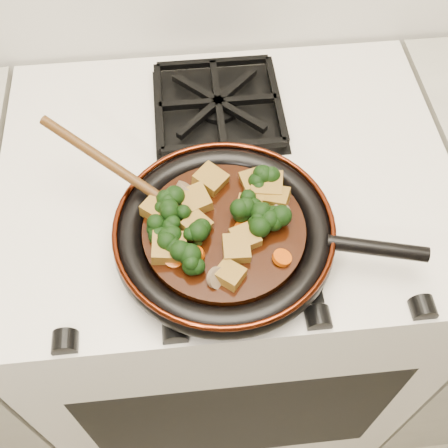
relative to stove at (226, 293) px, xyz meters
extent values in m
cube|color=silver|center=(0.00, 0.00, 0.00)|extent=(0.76, 0.60, 0.90)
cylinder|color=black|center=(-0.02, -0.15, 0.48)|extent=(0.29, 0.29, 0.01)
torus|color=black|center=(-0.02, -0.15, 0.49)|extent=(0.32, 0.32, 0.04)
torus|color=#47170A|center=(-0.02, -0.15, 0.51)|extent=(0.32, 0.32, 0.01)
cylinder|color=black|center=(0.19, -0.21, 0.51)|extent=(0.14, 0.06, 0.02)
cylinder|color=black|center=(-0.02, -0.15, 0.50)|extent=(0.23, 0.23, 0.02)
cube|color=brown|center=(0.03, -0.08, 0.52)|extent=(0.05, 0.04, 0.02)
cube|color=brown|center=(-0.11, -0.11, 0.52)|extent=(0.06, 0.06, 0.03)
cube|color=brown|center=(-0.06, -0.15, 0.52)|extent=(0.05, 0.05, 0.03)
cube|color=brown|center=(-0.01, -0.19, 0.52)|extent=(0.04, 0.04, 0.02)
cube|color=brown|center=(0.02, -0.12, 0.52)|extent=(0.05, 0.04, 0.03)
cube|color=brown|center=(-0.10, -0.18, 0.52)|extent=(0.05, 0.05, 0.03)
cube|color=brown|center=(0.05, -0.09, 0.52)|extent=(0.05, 0.05, 0.03)
cube|color=brown|center=(0.06, -0.11, 0.52)|extent=(0.05, 0.05, 0.03)
cube|color=brown|center=(-0.02, -0.23, 0.52)|extent=(0.05, 0.05, 0.02)
cube|color=brown|center=(0.01, -0.18, 0.52)|extent=(0.05, 0.05, 0.02)
cube|color=brown|center=(-0.06, -0.11, 0.52)|extent=(0.05, 0.05, 0.03)
cube|color=brown|center=(-0.03, -0.07, 0.52)|extent=(0.06, 0.06, 0.03)
cylinder|color=#B43F05|center=(-0.09, -0.20, 0.51)|extent=(0.03, 0.03, 0.01)
cylinder|color=#B43F05|center=(0.01, -0.16, 0.51)|extent=(0.03, 0.03, 0.02)
cylinder|color=#B43F05|center=(0.05, -0.21, 0.51)|extent=(0.03, 0.03, 0.02)
cylinder|color=#B43F05|center=(-0.10, -0.15, 0.51)|extent=(0.03, 0.03, 0.02)
cylinder|color=#B43F05|center=(-0.06, -0.19, 0.51)|extent=(0.03, 0.03, 0.02)
cylinder|color=#7B6347|center=(-0.04, -0.23, 0.52)|extent=(0.04, 0.04, 0.03)
cylinder|color=#7B6347|center=(0.06, -0.14, 0.52)|extent=(0.04, 0.04, 0.02)
cylinder|color=#7B6347|center=(-0.07, -0.08, 0.52)|extent=(0.05, 0.05, 0.03)
ellipsoid|color=#482A0F|center=(-0.09, -0.11, 0.51)|extent=(0.07, 0.07, 0.02)
cylinder|color=#482A0F|center=(-0.18, -0.05, 0.55)|extent=(0.02, 0.02, 0.23)
camera|label=1|loc=(-0.06, -0.59, 1.18)|focal=45.00mm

